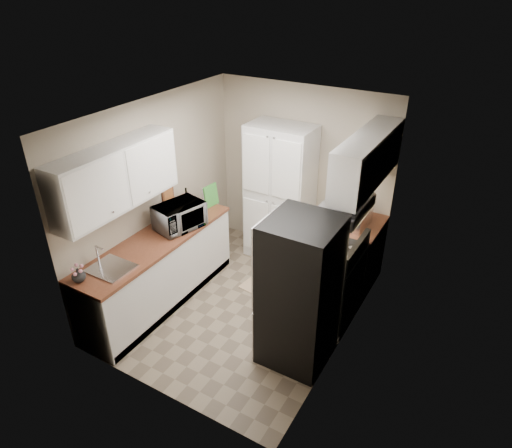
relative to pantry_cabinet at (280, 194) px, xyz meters
name	(u,v)px	position (x,y,z in m)	size (l,w,h in m)	color
ground	(244,306)	(0.20, -1.32, -1.00)	(3.20, 3.20, 0.00)	#7A6B56
room_shell	(240,191)	(0.18, -1.32, 0.63)	(2.64, 3.24, 2.52)	#B5A992
pantry_cabinet	(280,194)	(0.00, 0.00, 0.00)	(0.90, 0.55, 2.00)	silver
base_cabinet_left	(159,272)	(-0.79, -1.75, -0.56)	(0.60, 2.30, 0.88)	silver
countertop_left	(155,241)	(-0.79, -1.75, -0.10)	(0.63, 2.33, 0.04)	brown
base_cabinet_right	(353,254)	(1.19, -0.12, -0.56)	(0.60, 0.80, 0.88)	silver
countertop_right	(357,225)	(1.19, -0.12, -0.10)	(0.63, 0.83, 0.04)	brown
electric_range	(329,283)	(1.17, -0.93, -0.52)	(0.71, 0.78, 1.13)	#B7B7BC
refrigerator	(300,293)	(1.14, -1.73, -0.15)	(0.70, 0.72, 1.70)	#B7B7BC
microwave	(179,216)	(-0.71, -1.36, 0.08)	(0.59, 0.40, 0.33)	#B4B3B9
wine_bottle	(187,200)	(-0.93, -0.93, 0.07)	(0.08, 0.08, 0.30)	black
flower_vase	(78,275)	(-0.91, -2.79, 0.00)	(0.15, 0.15, 0.15)	silver
cutting_board	(211,195)	(-0.73, -0.65, 0.07)	(0.02, 0.24, 0.30)	green
toaster_oven	(354,216)	(1.16, -0.19, 0.04)	(0.34, 0.43, 0.25)	silver
fruit_basket	(356,205)	(1.18, -0.21, 0.23)	(0.27, 0.27, 0.11)	#FF9E23
kitchen_mat	(267,280)	(0.19, -0.70, -0.99)	(0.45, 0.72, 0.01)	tan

